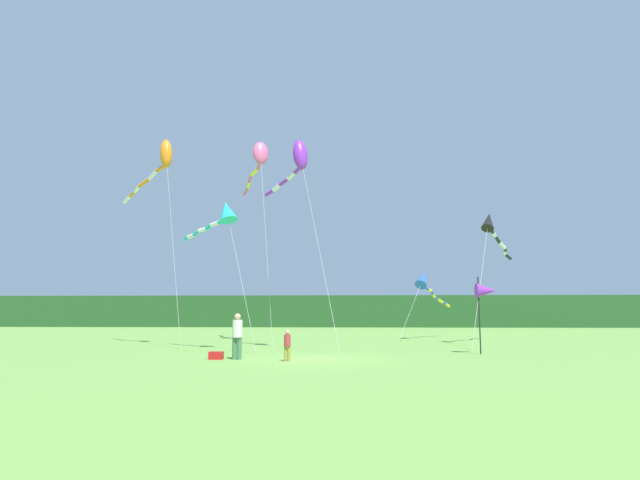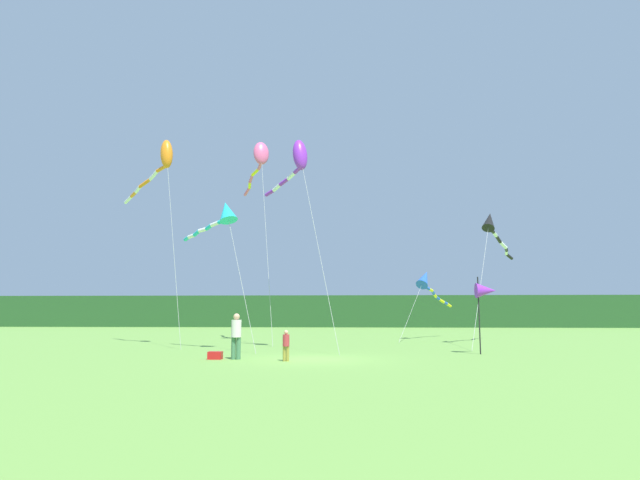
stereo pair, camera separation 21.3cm
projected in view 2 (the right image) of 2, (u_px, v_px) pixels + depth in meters
name	position (u px, v px, depth m)	size (l,w,h in m)	color
ground_plane	(311.00, 359.00, 21.63)	(120.00, 120.00, 0.00)	#6B9E42
distant_treeline	(339.00, 311.00, 66.41)	(108.00, 2.72, 3.89)	#234C23
person_adult	(236.00, 334.00, 21.68)	(0.40, 0.40, 1.84)	#3F724C
person_child	(286.00, 344.00, 20.85)	(0.26, 0.26, 1.20)	olive
cooler_box	(215.00, 355.00, 21.63)	(0.55, 0.39, 0.31)	red
banner_flag_pole	(486.00, 291.00, 24.50)	(0.90, 0.70, 3.50)	black
kite_cyan	(223.00, 214.00, 27.28)	(4.91, 4.28, 7.61)	#B2B2B2
kite_purple	(298.00, 159.00, 27.61)	(4.27, 4.89, 10.79)	#B2B2B2
kite_orange	(161.00, 161.00, 30.72)	(5.89, 5.83, 11.68)	#B2B2B2
kite_blue	(427.00, 282.00, 37.64)	(4.85, 8.50, 5.01)	#B2B2B2
kite_rainbow	(259.00, 159.00, 34.54)	(3.53, 8.47, 12.76)	#B2B2B2
kite_black	(493.00, 228.00, 31.96)	(5.08, 9.79, 7.90)	#B2B2B2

